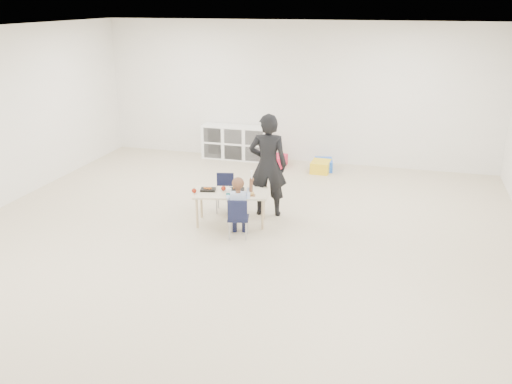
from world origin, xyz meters
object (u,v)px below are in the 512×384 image
(table, at_px, (231,207))
(chair_near, at_px, (238,217))
(child, at_px, (238,206))
(cubby_shelf, at_px, (236,142))
(adult, at_px, (268,165))

(table, relative_size, chair_near, 1.97)
(child, xyz_separation_m, cubby_shelf, (-1.24, 3.79, -0.12))
(chair_near, height_order, cubby_shelf, cubby_shelf)
(child, relative_size, cubby_shelf, 0.67)
(child, xyz_separation_m, adult, (0.18, 0.95, 0.33))
(table, xyz_separation_m, cubby_shelf, (-0.99, 3.35, 0.10))
(child, bearing_deg, chair_near, -12.48)
(chair_near, bearing_deg, cubby_shelf, 95.64)
(table, distance_m, chair_near, 0.51)
(chair_near, distance_m, adult, 1.09)
(table, bearing_deg, adult, 36.91)
(cubby_shelf, height_order, adult, adult)
(table, bearing_deg, child, -72.95)
(chair_near, relative_size, cubby_shelf, 0.42)
(table, height_order, cubby_shelf, cubby_shelf)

